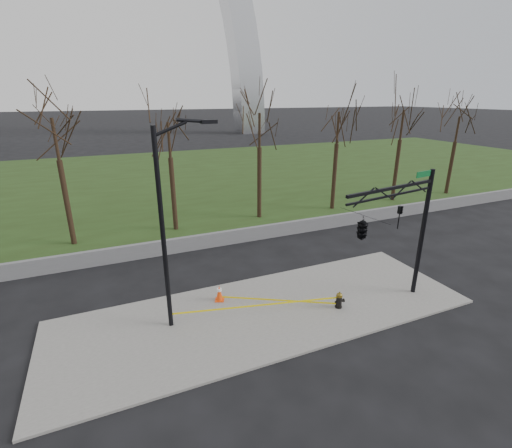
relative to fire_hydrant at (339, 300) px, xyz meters
name	(u,v)px	position (x,y,z in m)	size (l,w,h in m)	color
ground	(267,313)	(-3.05, 1.01, -0.45)	(500.00, 500.00, 0.00)	black
sidewalk	(267,312)	(-3.05, 1.01, -0.40)	(18.00, 6.00, 0.10)	slate
grass_strip	(157,177)	(-3.05, 31.01, -0.42)	(120.00, 40.00, 0.06)	#243714
guardrail	(213,240)	(-3.05, 9.01, 0.00)	(60.00, 0.30, 0.90)	#59595B
tree_row	(218,166)	(-1.30, 13.01, 3.85)	(49.50, 4.00, 8.61)	black
fire_hydrant	(339,300)	(0.00, 0.00, 0.00)	(0.48, 0.31, 0.77)	black
traffic_cone	(219,293)	(-4.66, 2.65, 0.03)	(0.52, 0.52, 0.77)	#FF460D
street_light	(168,217)	(-6.83, 1.65, 4.24)	(2.39, 0.37, 8.21)	black
traffic_signal_mast	(376,224)	(0.87, -0.75, 3.69)	(5.05, 2.54, 6.00)	black
caution_tape	(267,303)	(-3.02, 1.03, 0.01)	(7.05, 2.65, 0.40)	yellow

